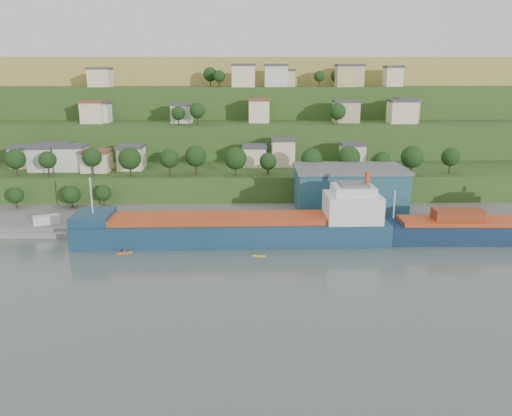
{
  "coord_description": "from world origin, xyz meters",
  "views": [
    {
      "loc": [
        4.83,
        -107.55,
        40.08
      ],
      "look_at": [
        6.88,
        15.0,
        7.25
      ],
      "focal_mm": 35.0,
      "sensor_mm": 36.0,
      "label": 1
    }
  ],
  "objects_px": {
    "kayak_orange": "(124,252)",
    "warehouse": "(349,189)",
    "cargo_ship_near": "(242,230)",
    "cargo_ship_far": "(505,231)",
    "caravan": "(47,221)"
  },
  "relations": [
    {
      "from": "warehouse",
      "to": "caravan",
      "type": "height_order",
      "value": "warehouse"
    },
    {
      "from": "cargo_ship_far",
      "to": "warehouse",
      "type": "xyz_separation_m",
      "value": [
        -35.03,
        21.35,
        5.87
      ]
    },
    {
      "from": "warehouse",
      "to": "cargo_ship_near",
      "type": "bearing_deg",
      "value": -144.38
    },
    {
      "from": "cargo_ship_far",
      "to": "caravan",
      "type": "height_order",
      "value": "cargo_ship_far"
    },
    {
      "from": "cargo_ship_near",
      "to": "cargo_ship_far",
      "type": "relative_size",
      "value": 1.28
    },
    {
      "from": "cargo_ship_far",
      "to": "caravan",
      "type": "relative_size",
      "value": 9.12
    },
    {
      "from": "cargo_ship_near",
      "to": "kayak_orange",
      "type": "relative_size",
      "value": 21.31
    },
    {
      "from": "kayak_orange",
      "to": "warehouse",
      "type": "bearing_deg",
      "value": 4.2
    },
    {
      "from": "warehouse",
      "to": "cargo_ship_far",
      "type": "bearing_deg",
      "value": -30.8
    },
    {
      "from": "cargo_ship_near",
      "to": "cargo_ship_far",
      "type": "bearing_deg",
      "value": -0.97
    },
    {
      "from": "cargo_ship_far",
      "to": "caravan",
      "type": "xyz_separation_m",
      "value": [
        -117.07,
        9.72,
        0.17
      ]
    },
    {
      "from": "cargo_ship_far",
      "to": "caravan",
      "type": "bearing_deg",
      "value": 176.39
    },
    {
      "from": "cargo_ship_near",
      "to": "kayak_orange",
      "type": "distance_m",
      "value": 28.57
    },
    {
      "from": "warehouse",
      "to": "kayak_orange",
      "type": "height_order",
      "value": "warehouse"
    },
    {
      "from": "cargo_ship_far",
      "to": "kayak_orange",
      "type": "xyz_separation_m",
      "value": [
        -92.68,
        -7.69,
        -2.29
      ]
    }
  ]
}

